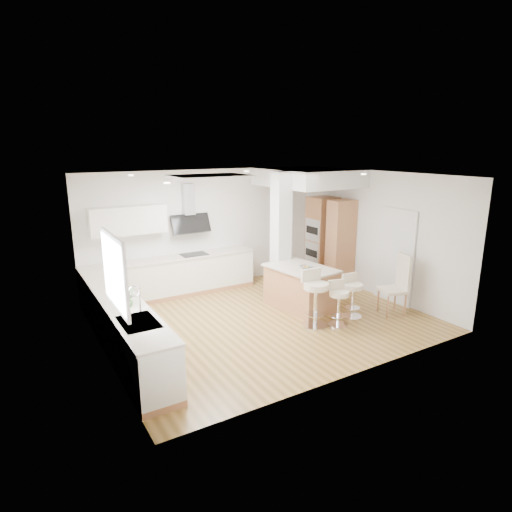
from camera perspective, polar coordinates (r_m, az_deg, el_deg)
ground at (r=8.56m, az=0.90°, el=-8.37°), size 6.00×6.00×0.00m
ceiling at (r=8.56m, az=0.90°, el=-8.37°), size 6.00×5.00×0.02m
wall_back at (r=10.28m, az=-6.44°, el=3.61°), size 6.00×0.04×2.80m
wall_left at (r=7.06m, az=-20.23°, el=-2.23°), size 0.04×5.00×2.80m
wall_right at (r=9.99m, az=15.74°, el=2.84°), size 0.04×5.00×2.80m
skylight at (r=8.06m, az=-6.18°, el=10.47°), size 4.10×2.10×0.06m
window_left at (r=6.14m, az=-18.43°, el=-1.66°), size 0.06×1.28×1.07m
doorway_right at (r=9.67m, az=18.03°, el=-0.14°), size 0.05×1.00×2.10m
counter_left at (r=7.64m, az=-17.73°, el=-8.27°), size 0.63×4.50×1.35m
counter_back at (r=9.85m, az=-10.50°, el=-1.24°), size 3.62×0.63×2.50m
pillar at (r=9.45m, az=3.32°, el=2.72°), size 0.35×0.35×2.80m
soffit at (r=10.26m, az=6.92°, el=10.34°), size 1.78×2.20×0.40m
oven_column at (r=10.71m, az=9.67°, el=2.02°), size 0.63×1.21×2.10m
peninsula at (r=9.04m, az=5.96°, el=-4.15°), size 1.14×1.56×0.95m
bar_stool_a at (r=8.10m, az=7.89°, el=-5.21°), size 0.51×0.51×1.09m
bar_stool_b at (r=8.25m, az=10.92°, el=-5.89°), size 0.48×0.48×0.87m
bar_stool_c at (r=8.69m, az=12.75°, el=-4.88°), size 0.42×0.42×0.88m
dining_chair at (r=9.07m, az=18.40°, el=-3.34°), size 0.61×0.61×1.24m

